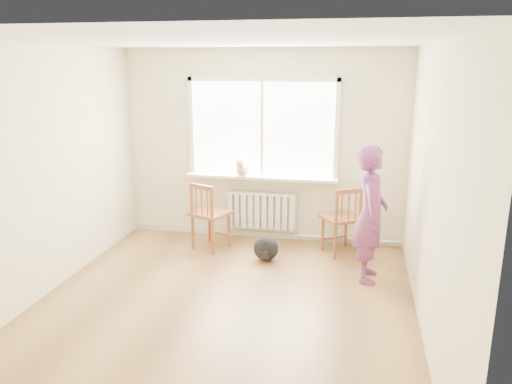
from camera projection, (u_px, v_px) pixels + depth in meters
The scene contains 13 objects.
floor at pixel (222, 308), 5.25m from camera, with size 4.50×4.50×0.00m, color olive.
ceiling at pixel (217, 41), 4.56m from camera, with size 4.50×4.50×0.00m, color white.
back_wall at pixel (263, 146), 7.04m from camera, with size 4.00×0.01×2.70m, color beige.
window at pixel (262, 125), 6.93m from camera, with size 2.12×0.05×1.42m.
windowsill at pixel (261, 177), 7.04m from camera, with size 2.15×0.22×0.04m, color white.
radiator at pixel (261, 210), 7.18m from camera, with size 1.00×0.12×0.55m.
heating_pipe at pixel (348, 239), 7.06m from camera, with size 0.04×0.04×1.40m, color silver.
baseboard at pixel (262, 234), 7.36m from camera, with size 4.00×0.03×0.08m, color beige.
chair_left at pixel (208, 216), 6.80m from camera, with size 0.60×0.59×0.94m.
chair_right at pixel (343, 221), 6.59m from camera, with size 0.62×0.62×0.94m.
person at pixel (371, 214), 5.77m from camera, with size 0.58×0.38×1.60m, color #C24075.
cat at pixel (242, 168), 6.97m from camera, with size 0.21×0.42×0.28m.
backpack at pixel (266, 248), 6.47m from camera, with size 0.32×0.24×0.32m, color black.
Camera 1 is at (1.31, -4.60, 2.52)m, focal length 35.00 mm.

